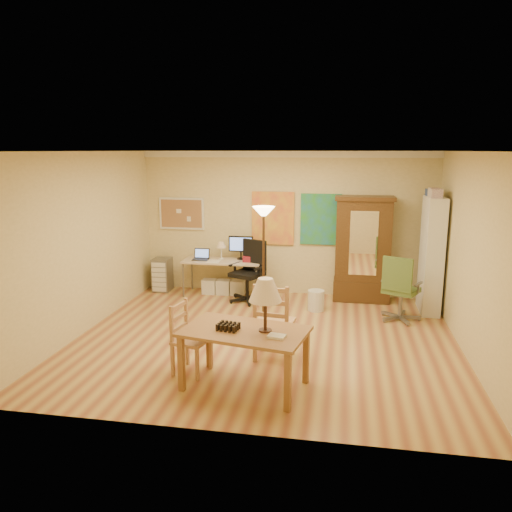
% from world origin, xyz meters
% --- Properties ---
extents(floor, '(5.50, 5.50, 0.00)m').
position_xyz_m(floor, '(0.00, 0.00, 0.00)').
color(floor, '#9A5736').
rests_on(floor, ground).
extents(crown_molding, '(5.50, 0.08, 0.12)m').
position_xyz_m(crown_molding, '(0.00, 2.46, 2.64)').
color(crown_molding, white).
rests_on(crown_molding, floor).
extents(corkboard, '(0.90, 0.04, 0.62)m').
position_xyz_m(corkboard, '(-2.05, 2.47, 1.50)').
color(corkboard, '#9F754A').
rests_on(corkboard, floor).
extents(art_panel_left, '(0.80, 0.04, 1.00)m').
position_xyz_m(art_panel_left, '(-0.25, 2.47, 1.45)').
color(art_panel_left, yellow).
rests_on(art_panel_left, floor).
extents(art_panel_right, '(0.75, 0.04, 0.95)m').
position_xyz_m(art_panel_right, '(0.65, 2.47, 1.45)').
color(art_panel_right, teal).
rests_on(art_panel_right, floor).
extents(dining_table, '(1.54, 1.10, 1.32)m').
position_xyz_m(dining_table, '(0.08, -1.52, 0.84)').
color(dining_table, brown).
rests_on(dining_table, floor).
extents(ladder_chair_back, '(0.54, 0.52, 1.05)m').
position_xyz_m(ladder_chair_back, '(0.22, -0.68, 0.49)').
color(ladder_chair_back, '#9D6847').
rests_on(ladder_chair_back, floor).
extents(ladder_chair_left, '(0.47, 0.49, 0.89)m').
position_xyz_m(ladder_chair_left, '(-0.75, -1.25, 0.42)').
color(ladder_chair_left, '#9D6847').
rests_on(ladder_chair_left, floor).
extents(torchiere_lamp, '(0.34, 0.34, 1.88)m').
position_xyz_m(torchiere_lamp, '(-0.12, 0.56, 1.51)').
color(torchiere_lamp, '#452D1B').
rests_on(torchiere_lamp, floor).
extents(computer_desk, '(1.49, 0.65, 1.12)m').
position_xyz_m(computer_desk, '(-1.13, 2.15, 0.41)').
color(computer_desk, tan).
rests_on(computer_desk, floor).
extents(office_chair_black, '(0.69, 0.69, 1.11)m').
position_xyz_m(office_chair_black, '(-0.60, 1.81, 0.30)').
color(office_chair_black, black).
rests_on(office_chair_black, floor).
extents(office_chair_green, '(0.66, 0.67, 1.08)m').
position_xyz_m(office_chair_green, '(2.01, 1.19, 0.29)').
color(office_chair_green, slate).
rests_on(office_chair_green, floor).
extents(drawer_cart, '(0.32, 0.39, 0.65)m').
position_xyz_m(drawer_cart, '(-2.40, 2.20, 0.32)').
color(drawer_cart, slate).
rests_on(drawer_cart, floor).
extents(armoire, '(1.04, 0.49, 1.91)m').
position_xyz_m(armoire, '(1.43, 2.24, 0.83)').
color(armoire, '#321C0D').
rests_on(armoire, floor).
extents(bookshelf, '(0.29, 0.79, 1.96)m').
position_xyz_m(bookshelf, '(2.55, 1.78, 0.98)').
color(bookshelf, white).
rests_on(bookshelf, floor).
extents(wastebin, '(0.28, 0.28, 0.36)m').
position_xyz_m(wastebin, '(0.65, 1.48, 0.18)').
color(wastebin, silver).
rests_on(wastebin, floor).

